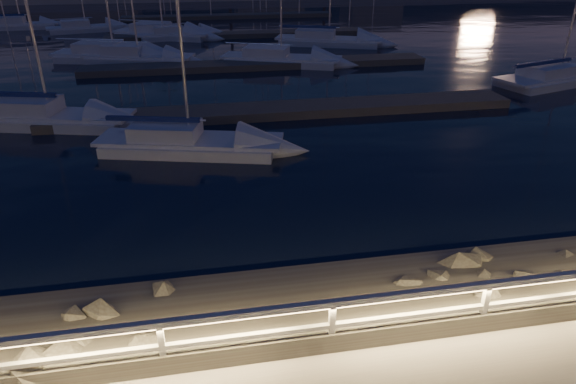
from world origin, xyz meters
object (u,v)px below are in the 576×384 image
object	(u,v)px
guard_rail	(434,301)
sailboat_e	(136,57)
sailboat_n	(84,27)
sailboat_a	(46,116)
sailboat_k	(161,33)
sailboat_j	(176,34)
sailboat_b	(185,141)
sailboat_h	(557,76)
sailboat_c	(278,58)
sailboat_g	(326,39)
sailboat_i	(19,24)
sailboat_f	(111,54)

from	to	relation	value
guard_rail	sailboat_e	size ratio (longest dim) A/B	3.57
sailboat_n	sailboat_a	bearing A→B (deg)	-97.76
sailboat_a	sailboat_k	world-z (taller)	sailboat_k
sailboat_a	sailboat_j	xyz separation A→B (m)	(5.40, 21.78, -0.04)
sailboat_b	sailboat_h	xyz separation A→B (m)	(21.01, 6.94, 0.01)
sailboat_h	sailboat_a	bearing A→B (deg)	168.83
sailboat_h	sailboat_k	bearing A→B (deg)	122.47
sailboat_a	sailboat_c	bearing A→B (deg)	55.97
sailboat_j	sailboat_k	world-z (taller)	sailboat_k
sailboat_b	sailboat_g	bearing A→B (deg)	77.53
sailboat_a	sailboat_n	bearing A→B (deg)	111.04
sailboat_j	guard_rail	bearing A→B (deg)	-92.35
sailboat_e	sailboat_i	distance (m)	20.90
sailboat_b	sailboat_n	bearing A→B (deg)	120.79
guard_rail	sailboat_j	world-z (taller)	sailboat_j
sailboat_g	sailboat_f	bearing A→B (deg)	-147.51
sailboat_i	sailboat_n	world-z (taller)	sailboat_n
sailboat_a	sailboat_f	distance (m)	13.63
sailboat_e	sailboat_f	world-z (taller)	sailboat_f
sailboat_j	sailboat_k	bearing A→B (deg)	145.24
sailboat_b	sailboat_g	distance (m)	23.70
sailboat_b	sailboat_c	distance (m)	15.93
sailboat_b	sailboat_f	size ratio (longest dim) A/B	0.87
sailboat_h	sailboat_j	size ratio (longest dim) A/B	1.24
sailboat_e	sailboat_f	distance (m)	2.00
sailboat_b	sailboat_c	xyz separation A→B (m)	(6.10, 14.72, 0.01)
sailboat_g	sailboat_h	distance (m)	17.30
guard_rail	sailboat_h	world-z (taller)	sailboat_h
guard_rail	sailboat_g	distance (m)	33.69
sailboat_j	sailboat_f	bearing A→B (deg)	-127.56
sailboat_i	sailboat_n	size ratio (longest dim) A/B	0.98
sailboat_f	sailboat_h	xyz separation A→B (m)	(25.87, -10.88, -0.03)
sailboat_b	sailboat_g	size ratio (longest dim) A/B	0.86
sailboat_e	sailboat_f	size ratio (longest dim) A/B	0.89
sailboat_i	sailboat_j	distance (m)	16.44
sailboat_f	sailboat_h	bearing A→B (deg)	-7.49
sailboat_a	sailboat_f	xyz separation A→B (m)	(1.15, 13.59, 0.01)
sailboat_c	sailboat_f	bearing A→B (deg)	-174.17
sailboat_n	sailboat_g	bearing A→B (deg)	-41.12
sailboat_g	sailboat_i	distance (m)	28.99
sailboat_a	sailboat_k	size ratio (longest dim) A/B	0.86
sailboat_j	sailboat_n	world-z (taller)	sailboat_j
sailboat_f	sailboat_k	distance (m)	9.27
sailboat_j	sailboat_k	xyz separation A→B (m)	(-1.30, 0.60, 0.04)
sailboat_f	sailboat_j	bearing A→B (deg)	77.87
sailboat_c	sailboat_k	bearing A→B (deg)	145.60
sailboat_a	sailboat_i	bearing A→B (deg)	121.83
sailboat_e	sailboat_i	xyz separation A→B (m)	(-11.81, 17.25, -0.03)
sailboat_b	sailboat_f	bearing A→B (deg)	120.31
sailboat_a	sailboat_k	xyz separation A→B (m)	(4.10, 22.37, -0.00)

